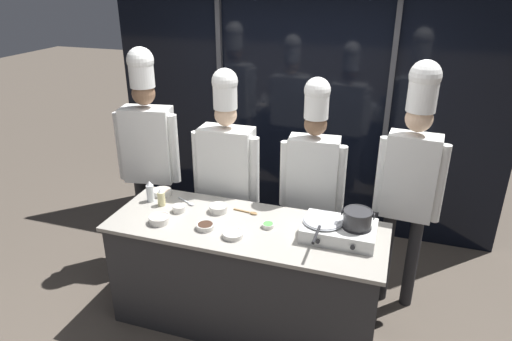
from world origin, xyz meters
TOP-DOWN VIEW (x-y plane):
  - ground_plane at (0.00, 0.00)m, footprint 24.00×24.00m
  - window_wall_back at (0.00, 1.73)m, footprint 4.14×0.09m
  - demo_counter at (0.00, 0.00)m, footprint 2.10×0.77m
  - portable_stove at (0.69, 0.06)m, footprint 0.52×0.37m
  - frying_pan at (0.57, 0.05)m, footprint 0.30×0.51m
  - stock_pot at (0.81, 0.06)m, footprint 0.23×0.20m
  - squeeze_bottle_oil at (-0.76, 0.09)m, footprint 0.06×0.06m
  - squeeze_bottle_clear at (-0.89, 0.13)m, footprint 0.06×0.06m
  - prep_bowl_soy_glaze at (-0.27, -0.13)m, footprint 0.14×0.14m
  - prep_bowl_scallions at (0.17, 0.03)m, footprint 0.09×0.09m
  - prep_bowl_rice at (-0.58, 0.04)m, footprint 0.10×0.10m
  - prep_bowl_bean_sprouts at (-0.28, 0.14)m, footprint 0.15×0.15m
  - prep_bowl_garlic at (-0.03, -0.18)m, footprint 0.15×0.15m
  - prep_bowl_chicken at (-0.85, 0.27)m, footprint 0.16×0.16m
  - prep_bowl_shrimp at (-0.64, -0.16)m, footprint 0.16×0.16m
  - serving_spoon_slotted at (-0.04, 0.19)m, footprint 0.21×0.05m
  - serving_spoon_solid at (-0.57, 0.19)m, footprint 0.19×0.11m
  - chef_head at (-1.15, 0.59)m, footprint 0.58×0.31m
  - chef_sous at (-0.38, 0.58)m, footprint 0.61×0.25m
  - chef_line at (0.36, 0.68)m, footprint 0.55×0.25m
  - chef_pastry at (1.14, 0.63)m, footprint 0.51×0.23m

SIDE VIEW (x-z plane):
  - ground_plane at x=0.00m, z-range 0.00..0.00m
  - demo_counter at x=0.00m, z-range 0.00..0.89m
  - serving_spoon_solid at x=-0.57m, z-range 0.89..0.91m
  - serving_spoon_slotted at x=-0.04m, z-range 0.89..0.91m
  - prep_bowl_scallions at x=0.17m, z-range 0.89..0.93m
  - prep_bowl_garlic at x=-0.03m, z-range 0.89..0.93m
  - prep_bowl_soy_glaze at x=-0.27m, z-range 0.89..0.93m
  - prep_bowl_chicken at x=-0.85m, z-range 0.89..0.94m
  - prep_bowl_rice at x=-0.58m, z-range 0.89..0.95m
  - prep_bowl_shrimp at x=-0.64m, z-range 0.89..0.95m
  - prep_bowl_bean_sprouts at x=-0.28m, z-range 0.89..0.95m
  - portable_stove at x=0.69m, z-range 0.89..1.00m
  - squeeze_bottle_oil at x=-0.76m, z-range 0.89..1.04m
  - squeeze_bottle_clear at x=-0.89m, z-range 0.89..1.07m
  - frying_pan at x=0.57m, z-range 1.00..1.05m
  - stock_pot at x=0.81m, z-range 1.01..1.13m
  - chef_line at x=0.36m, z-range 0.15..2.05m
  - chef_sous at x=-0.38m, z-range 0.14..2.08m
  - chef_head at x=-1.15m, z-range 0.18..2.25m
  - chef_pastry at x=1.14m, z-range 0.21..2.30m
  - window_wall_back at x=0.00m, z-range 0.00..2.70m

